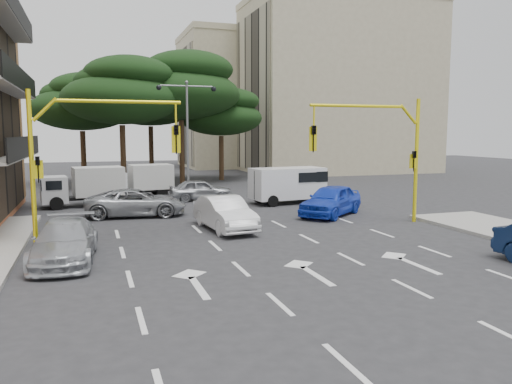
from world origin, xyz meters
The scene contains 20 objects.
ground centered at (0.00, 0.00, 0.00)m, with size 120.00×120.00×0.00m, color #28282B.
median_strip centered at (0.00, 16.00, 0.07)m, with size 1.40×6.00×0.15m, color gray.
apartment_beige_near centered at (19.95, 32.00, 9.35)m, with size 20.20×12.15×18.70m.
apartment_beige_far centered at (12.95, 44.00, 8.35)m, with size 16.20×12.15×16.70m.
pine_left_near centered at (-3.94, 21.96, 7.60)m, with size 9.15×9.15×10.23m.
pine_center centered at (1.06, 23.96, 8.30)m, with size 9.98×9.98×11.16m.
pine_left_far centered at (-6.94, 25.96, 6.91)m, with size 8.32×8.32×9.30m.
pine_right centered at (5.06, 25.96, 6.22)m, with size 7.49×7.49×8.37m.
pine_back centered at (-0.94, 28.96, 7.60)m, with size 9.15×9.15×10.23m.
signal_mast_right centered at (6.80, 1.99, 3.88)m, with size 5.79×0.37×6.00m.
signal_mast_left centered at (-6.80, 1.99, 3.88)m, with size 5.79×0.37×6.00m.
street_lamp_center centered at (0.00, 16.00, 5.43)m, with size 4.16×0.36×7.77m.
car_white_hatch centered at (-0.80, 2.99, 0.76)m, with size 1.60×4.59×1.51m, color silver.
car_blue_compact centered at (5.55, 4.99, 0.82)m, with size 1.93×4.80×1.63m, color #1739C4.
car_silver_wagon centered at (-7.42, -0.74, 0.70)m, with size 1.97×4.85×1.41m, color #ABAEB4.
car_silver_cross_a centered at (-4.29, 8.04, 0.72)m, with size 2.40×5.21×1.45m, color #9A9DA2.
car_silver_cross_b centered at (0.23, 13.00, 0.69)m, with size 1.63×4.05×1.38m, color #96999E.
van_white centered at (5.07, 9.95, 1.13)m, with size 2.05×4.52×2.26m, color white, non-canonical shape.
box_truck_a centered at (-6.92, 12.62, 1.17)m, with size 1.99×4.74×2.33m, color silver, non-canonical shape.
box_truck_b centered at (-3.43, 15.50, 1.12)m, with size 1.91×4.54×2.23m, color white, non-canonical shape.
Camera 1 is at (-6.51, -18.58, 4.41)m, focal length 35.00 mm.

